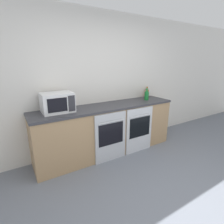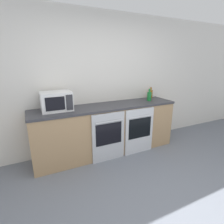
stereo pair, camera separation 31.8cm
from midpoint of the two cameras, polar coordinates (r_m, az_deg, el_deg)
name	(u,v)px [view 2 (the right image)]	position (r m, az deg, el deg)	size (l,w,h in m)	color
ground_plane	(167,216)	(2.47, 21.74, -29.25)	(16.00, 16.00, 0.00)	slate
wall_back	(100,84)	(3.43, -1.29, 9.24)	(10.00, 0.06, 2.60)	silver
counter_back	(107,129)	(3.35, 1.10, -5.63)	(2.72, 0.61, 0.94)	tan
oven_left	(109,137)	(3.06, 1.87, -8.23)	(0.60, 0.06, 0.88)	#B7BABF
oven_right	(139,131)	(3.38, 11.60, -6.12)	(0.60, 0.06, 0.88)	silver
microwave	(56,101)	(2.95, -14.82, 3.41)	(0.48, 0.37, 0.31)	silver
bottle_clear	(149,96)	(3.86, 14.43, 5.12)	(0.07, 0.07, 0.18)	silver
bottle_amber	(151,94)	(4.01, 14.77, 5.80)	(0.08, 0.08, 0.23)	#8C5114
bottle_green	(149,96)	(3.70, 14.50, 5.03)	(0.09, 0.09, 0.24)	#19722D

